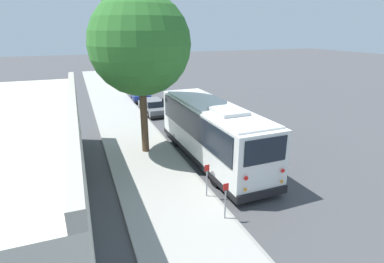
{
  "coord_description": "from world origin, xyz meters",
  "views": [
    {
      "loc": [
        -15.49,
        6.83,
        7.05
      ],
      "look_at": [
        0.16,
        0.76,
        1.3
      ],
      "focal_mm": 28.0,
      "sensor_mm": 36.0,
      "label": 1
    }
  ],
  "objects_px": {
    "shuttle_bus": "(212,129)",
    "parked_sedan_gray": "(153,107)",
    "parked_sedan_blue": "(140,94)",
    "sign_post_near": "(225,201)",
    "sign_post_far": "(207,180)",
    "street_tree": "(139,37)"
  },
  "relations": [
    {
      "from": "street_tree",
      "to": "sign_post_far",
      "type": "xyz_separation_m",
      "value": [
        -6.19,
        -1.31,
        -5.73
      ]
    },
    {
      "from": "street_tree",
      "to": "sign_post_far",
      "type": "distance_m",
      "value": 8.54
    },
    {
      "from": "street_tree",
      "to": "sign_post_near",
      "type": "relative_size",
      "value": 6.48
    },
    {
      "from": "sign_post_far",
      "to": "parked_sedan_gray",
      "type": "bearing_deg",
      "value": -5.12
    },
    {
      "from": "sign_post_near",
      "to": "sign_post_far",
      "type": "xyz_separation_m",
      "value": [
        1.73,
        0.0,
        -0.0
      ]
    },
    {
      "from": "shuttle_bus",
      "to": "parked_sedan_gray",
      "type": "bearing_deg",
      "value": 2.23
    },
    {
      "from": "shuttle_bus",
      "to": "sign_post_near",
      "type": "distance_m",
      "value": 5.84
    },
    {
      "from": "sign_post_near",
      "to": "sign_post_far",
      "type": "relative_size",
      "value": 1.0
    },
    {
      "from": "parked_sedan_gray",
      "to": "street_tree",
      "type": "xyz_separation_m",
      "value": [
        -8.49,
        2.63,
        6.06
      ]
    },
    {
      "from": "shuttle_bus",
      "to": "street_tree",
      "type": "xyz_separation_m",
      "value": [
        2.49,
        3.25,
        4.83
      ]
    },
    {
      "from": "parked_sedan_gray",
      "to": "sign_post_far",
      "type": "height_order",
      "value": "sign_post_far"
    },
    {
      "from": "parked_sedan_blue",
      "to": "street_tree",
      "type": "bearing_deg",
      "value": 174.0
    },
    {
      "from": "sign_post_near",
      "to": "sign_post_far",
      "type": "distance_m",
      "value": 1.73
    },
    {
      "from": "street_tree",
      "to": "sign_post_near",
      "type": "bearing_deg",
      "value": -170.58
    },
    {
      "from": "parked_sedan_gray",
      "to": "parked_sedan_blue",
      "type": "bearing_deg",
      "value": -1.66
    },
    {
      "from": "sign_post_near",
      "to": "sign_post_far",
      "type": "bearing_deg",
      "value": 0.0
    },
    {
      "from": "shuttle_bus",
      "to": "parked_sedan_blue",
      "type": "bearing_deg",
      "value": 0.99
    },
    {
      "from": "parked_sedan_gray",
      "to": "parked_sedan_blue",
      "type": "height_order",
      "value": "parked_sedan_blue"
    },
    {
      "from": "parked_sedan_gray",
      "to": "sign_post_far",
      "type": "bearing_deg",
      "value": 173.68
    },
    {
      "from": "parked_sedan_blue",
      "to": "sign_post_near",
      "type": "distance_m",
      "value": 22.01
    },
    {
      "from": "parked_sedan_blue",
      "to": "shuttle_bus",
      "type": "bearing_deg",
      "value": -173.21
    },
    {
      "from": "street_tree",
      "to": "sign_post_near",
      "type": "distance_m",
      "value": 9.86
    }
  ]
}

